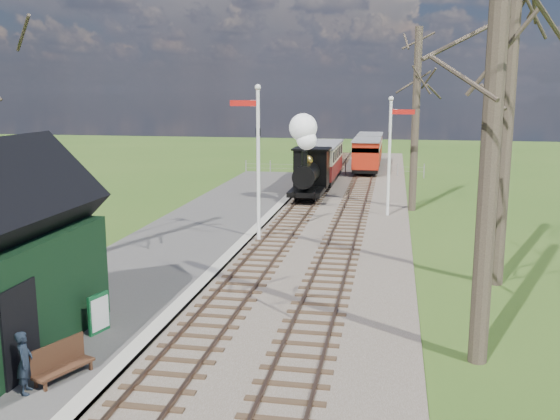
{
  "coord_description": "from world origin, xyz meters",
  "views": [
    {
      "loc": [
        4.49,
        -7.71,
        6.02
      ],
      "look_at": [
        0.39,
        14.73,
        1.6
      ],
      "focal_mm": 40.0,
      "sensor_mm": 36.0,
      "label": 1
    }
  ],
  "objects_px": {
    "semaphore_far": "(391,147)",
    "red_carriage_a": "(367,155)",
    "coach": "(321,161)",
    "red_carriage_b": "(370,148)",
    "bench": "(60,361)",
    "locomotive": "(308,163)",
    "sign_board": "(99,313)",
    "person": "(25,362)",
    "semaphore_near": "(257,152)"
  },
  "relations": [
    {
      "from": "locomotive",
      "to": "person",
      "type": "relative_size",
      "value": 3.67
    },
    {
      "from": "locomotive",
      "to": "red_carriage_a",
      "type": "relative_size",
      "value": 0.96
    },
    {
      "from": "red_carriage_b",
      "to": "bench",
      "type": "bearing_deg",
      "value": -96.76
    },
    {
      "from": "red_carriage_a",
      "to": "red_carriage_b",
      "type": "height_order",
      "value": "same"
    },
    {
      "from": "red_carriage_a",
      "to": "red_carriage_b",
      "type": "xyz_separation_m",
      "value": [
        0.0,
        5.5,
        0.0
      ]
    },
    {
      "from": "sign_board",
      "to": "semaphore_far",
      "type": "bearing_deg",
      "value": 67.54
    },
    {
      "from": "red_carriage_b",
      "to": "sign_board",
      "type": "distance_m",
      "value": 37.39
    },
    {
      "from": "coach",
      "to": "sign_board",
      "type": "height_order",
      "value": "coach"
    },
    {
      "from": "locomotive",
      "to": "semaphore_near",
      "type": "bearing_deg",
      "value": -94.56
    },
    {
      "from": "semaphore_near",
      "to": "bench",
      "type": "distance_m",
      "value": 13.22
    },
    {
      "from": "semaphore_far",
      "to": "coach",
      "type": "bearing_deg",
      "value": 114.6
    },
    {
      "from": "locomotive",
      "to": "bench",
      "type": "xyz_separation_m",
      "value": [
        -2.06,
        -22.28,
        -1.57
      ]
    },
    {
      "from": "red_carriage_b",
      "to": "person",
      "type": "height_order",
      "value": "red_carriage_b"
    },
    {
      "from": "semaphore_far",
      "to": "bench",
      "type": "relative_size",
      "value": 4.17
    },
    {
      "from": "semaphore_far",
      "to": "red_carriage_a",
      "type": "distance_m",
      "value": 15.38
    },
    {
      "from": "sign_board",
      "to": "red_carriage_b",
      "type": "bearing_deg",
      "value": 82.31
    },
    {
      "from": "red_carriage_a",
      "to": "sign_board",
      "type": "xyz_separation_m",
      "value": [
        -5.0,
        -31.55,
        -0.73
      ]
    },
    {
      "from": "semaphore_near",
      "to": "locomotive",
      "type": "relative_size",
      "value": 1.34
    },
    {
      "from": "semaphore_far",
      "to": "red_carriage_b",
      "type": "relative_size",
      "value": 1.19
    },
    {
      "from": "red_carriage_a",
      "to": "sign_board",
      "type": "bearing_deg",
      "value": -99.01
    },
    {
      "from": "red_carriage_b",
      "to": "bench",
      "type": "xyz_separation_m",
      "value": [
        -4.67,
        -39.44,
        -0.86
      ]
    },
    {
      "from": "bench",
      "to": "semaphore_far",
      "type": "bearing_deg",
      "value": 71.06
    },
    {
      "from": "locomotive",
      "to": "person",
      "type": "height_order",
      "value": "locomotive"
    },
    {
      "from": "sign_board",
      "to": "locomotive",
      "type": "bearing_deg",
      "value": 83.14
    },
    {
      "from": "semaphore_near",
      "to": "coach",
      "type": "bearing_deg",
      "value": 87.17
    },
    {
      "from": "locomotive",
      "to": "semaphore_far",
      "type": "bearing_deg",
      "value": -38.51
    },
    {
      "from": "coach",
      "to": "sign_board",
      "type": "relative_size",
      "value": 7.57
    },
    {
      "from": "coach",
      "to": "red_carriage_b",
      "type": "xyz_separation_m",
      "value": [
        2.6,
        11.1,
        -0.14
      ]
    },
    {
      "from": "semaphore_far",
      "to": "locomotive",
      "type": "height_order",
      "value": "semaphore_far"
    },
    {
      "from": "semaphore_near",
      "to": "sign_board",
      "type": "relative_size",
      "value": 6.36
    },
    {
      "from": "sign_board",
      "to": "bench",
      "type": "xyz_separation_m",
      "value": [
        0.33,
        -2.39,
        -0.13
      ]
    },
    {
      "from": "locomotive",
      "to": "person",
      "type": "distance_m",
      "value": 23.16
    },
    {
      "from": "red_carriage_b",
      "to": "person",
      "type": "distance_m",
      "value": 40.48
    },
    {
      "from": "locomotive",
      "to": "red_carriage_a",
      "type": "xyz_separation_m",
      "value": [
        2.61,
        11.66,
        -0.71
      ]
    },
    {
      "from": "semaphore_far",
      "to": "person",
      "type": "height_order",
      "value": "semaphore_far"
    },
    {
      "from": "coach",
      "to": "sign_board",
      "type": "distance_m",
      "value": 26.08
    },
    {
      "from": "red_carriage_b",
      "to": "semaphore_near",
      "type": "bearing_deg",
      "value": -97.2
    },
    {
      "from": "sign_board",
      "to": "red_carriage_a",
      "type": "bearing_deg",
      "value": 80.99
    },
    {
      "from": "semaphore_near",
      "to": "bench",
      "type": "xyz_separation_m",
      "value": [
        -1.3,
        -12.79,
        -3.07
      ]
    },
    {
      "from": "coach",
      "to": "locomotive",
      "type": "bearing_deg",
      "value": -90.11
    },
    {
      "from": "locomotive",
      "to": "sign_board",
      "type": "height_order",
      "value": "locomotive"
    },
    {
      "from": "locomotive",
      "to": "coach",
      "type": "height_order",
      "value": "locomotive"
    },
    {
      "from": "semaphore_far",
      "to": "red_carriage_b",
      "type": "bearing_deg",
      "value": 94.91
    },
    {
      "from": "semaphore_near",
      "to": "locomotive",
      "type": "bearing_deg",
      "value": 85.44
    },
    {
      "from": "red_carriage_a",
      "to": "person",
      "type": "xyz_separation_m",
      "value": [
        -5.0,
        -34.66,
        -0.59
      ]
    },
    {
      "from": "red_carriage_a",
      "to": "locomotive",
      "type": "bearing_deg",
      "value": -102.62
    },
    {
      "from": "locomotive",
      "to": "sign_board",
      "type": "distance_m",
      "value": 20.08
    },
    {
      "from": "red_carriage_a",
      "to": "bench",
      "type": "xyz_separation_m",
      "value": [
        -4.67,
        -33.94,
        -0.86
      ]
    },
    {
      "from": "locomotive",
      "to": "sign_board",
      "type": "relative_size",
      "value": 4.73
    },
    {
      "from": "bench",
      "to": "person",
      "type": "distance_m",
      "value": 0.84
    }
  ]
}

